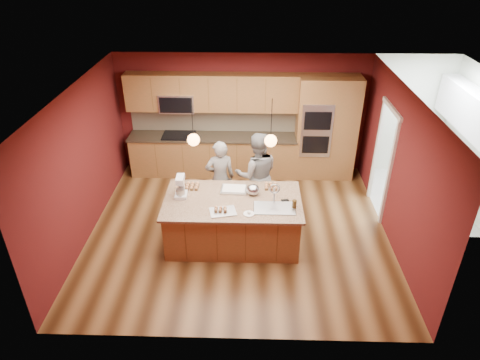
{
  "coord_description": "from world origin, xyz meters",
  "views": [
    {
      "loc": [
        0.21,
        -6.51,
        4.86
      ],
      "look_at": [
        0.03,
        -0.1,
        1.14
      ],
      "focal_mm": 32.0,
      "sensor_mm": 36.0,
      "label": 1
    }
  ],
  "objects_px": {
    "island": "(234,220)",
    "person_right": "(257,175)",
    "mixing_bowl": "(253,190)",
    "person_left": "(220,178)",
    "stand_mixer": "(181,188)"
  },
  "relations": [
    {
      "from": "person_left",
      "to": "person_right",
      "type": "bearing_deg",
      "value": 167.86
    },
    {
      "from": "island",
      "to": "stand_mixer",
      "type": "distance_m",
      "value": 1.1
    },
    {
      "from": "person_left",
      "to": "person_right",
      "type": "height_order",
      "value": "person_right"
    },
    {
      "from": "island",
      "to": "person_left",
      "type": "height_order",
      "value": "person_left"
    },
    {
      "from": "person_right",
      "to": "mixing_bowl",
      "type": "distance_m",
      "value": 0.73
    },
    {
      "from": "island",
      "to": "person_right",
      "type": "distance_m",
      "value": 1.09
    },
    {
      "from": "island",
      "to": "stand_mixer",
      "type": "relative_size",
      "value": 6.17
    },
    {
      "from": "person_right",
      "to": "mixing_bowl",
      "type": "height_order",
      "value": "person_right"
    },
    {
      "from": "person_left",
      "to": "person_right",
      "type": "distance_m",
      "value": 0.71
    },
    {
      "from": "person_right",
      "to": "mixing_bowl",
      "type": "xyz_separation_m",
      "value": [
        -0.07,
        -0.72,
        0.11
      ]
    },
    {
      "from": "stand_mixer",
      "to": "mixing_bowl",
      "type": "distance_m",
      "value": 1.26
    },
    {
      "from": "person_left",
      "to": "mixing_bowl",
      "type": "bearing_deg",
      "value": 119.18
    },
    {
      "from": "island",
      "to": "stand_mixer",
      "type": "bearing_deg",
      "value": 173.29
    },
    {
      "from": "person_right",
      "to": "stand_mixer",
      "type": "xyz_separation_m",
      "value": [
        -1.32,
        -0.81,
        0.18
      ]
    },
    {
      "from": "island",
      "to": "person_right",
      "type": "bearing_deg",
      "value": 66.23
    }
  ]
}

